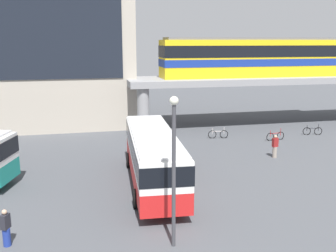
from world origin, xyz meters
TOP-DOWN VIEW (x-y plane):
  - ground_plane at (0.00, 10.00)m, footprint 120.00×120.00m
  - station_building at (-12.11, 25.05)m, footprint 25.60×15.98m
  - elevated_platform at (13.47, 17.20)m, footprint 27.46×5.76m
  - train at (12.40, 17.20)m, footprint 18.67×2.96m
  - bus_main at (-0.47, 2.46)m, footprint 3.26×11.18m
  - bicycle_red at (11.73, 10.64)m, footprint 1.78×0.31m
  - bicycle_silver at (7.16, 12.39)m, footprint 1.78×0.31m
  - bicycle_black at (15.99, 11.71)m, footprint 1.77×0.41m
  - pedestrian_waiting_near_stop at (9.24, 5.99)m, footprint 0.44×0.33m
  - pedestrian_by_bike_rack at (-7.71, -3.16)m, footprint 0.41×0.47m
  - lamp_post at (-0.91, -4.66)m, footprint 0.36×0.36m

SIDE VIEW (x-z plane):
  - ground_plane at x=0.00m, z-range 0.00..0.00m
  - bicycle_red at x=11.73m, z-range -0.16..0.88m
  - bicycle_silver at x=7.16m, z-range -0.16..0.88m
  - bicycle_black at x=15.99m, z-range -0.16..0.88m
  - pedestrian_by_bike_rack at x=-7.71m, z-range -0.05..1.57m
  - pedestrian_waiting_near_stop at x=9.24m, z-range -0.05..1.64m
  - bus_main at x=-0.47m, z-range 0.38..3.60m
  - lamp_post at x=-0.91m, z-range 0.57..6.89m
  - elevated_platform at x=13.47m, z-range 1.70..6.59m
  - train at x=12.40m, z-range 4.93..8.77m
  - station_building at x=-12.11m, z-range 0.00..18.66m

